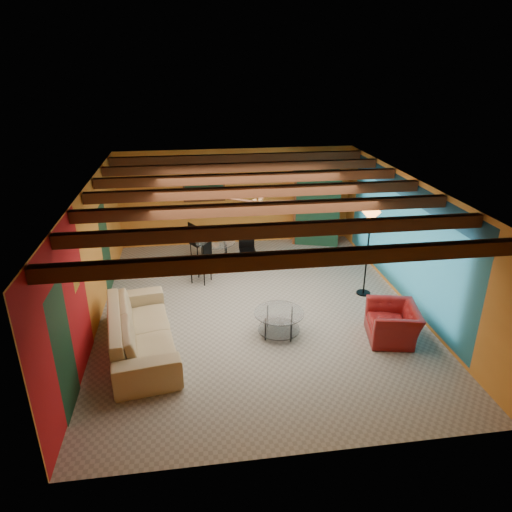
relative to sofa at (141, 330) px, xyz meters
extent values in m
cube|color=gray|center=(2.30, 1.17, -0.41)|extent=(6.50, 8.00, 0.01)
cube|color=silver|center=(2.30, 1.17, 2.29)|extent=(6.50, 8.00, 0.01)
cube|color=orange|center=(2.30, 5.17, 0.94)|extent=(6.50, 0.02, 2.70)
cube|color=#A71217|center=(-0.95, 1.17, 0.94)|extent=(0.02, 8.00, 2.70)
cube|color=teal|center=(5.55, 1.17, 0.94)|extent=(0.02, 8.00, 2.70)
imported|color=tan|center=(0.00, 0.00, 0.00)|extent=(1.50, 2.91, 0.81)
imported|color=maroon|center=(4.67, -0.30, -0.07)|extent=(1.07, 1.17, 0.66)
cube|color=brown|center=(4.50, 4.87, 0.63)|extent=(1.30, 0.91, 2.06)
cube|color=black|center=(1.40, 5.13, 1.24)|extent=(1.05, 0.03, 0.65)
imported|color=#26661E|center=(4.50, 4.87, 1.92)|extent=(0.58, 0.54, 0.53)
imported|color=orange|center=(1.57, 3.37, 0.73)|extent=(0.20, 0.20, 0.20)
camera|label=1|loc=(1.03, -7.42, 4.52)|focal=32.60mm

